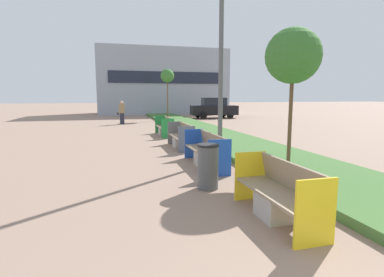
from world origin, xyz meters
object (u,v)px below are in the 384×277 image
Objects in this scene: sapling_tree_near at (293,56)px; parked_car_distant at (214,108)px; pedestrian_walking at (122,112)px; bench_blue_frame at (206,153)px; sapling_tree_far at (167,76)px; bench_grey_frame at (181,138)px; litter_bin at (208,166)px; bench_green_frame at (165,128)px; bench_yellow_frame at (278,197)px; street_lamp_post at (222,12)px.

parked_car_distant is at bearing 76.78° from sapling_tree_near.
pedestrian_walking is at bearing -147.49° from parked_car_distant.
sapling_tree_near reaches higher than bench_blue_frame.
bench_grey_frame is at bearing -98.18° from sapling_tree_far.
bench_green_frame is at bearing 86.09° from litter_bin.
bench_yellow_frame is 7.11m from bench_grey_frame.
bench_yellow_frame is 0.47× the size of sapling_tree_far.
bench_blue_frame is 3.47m from sapling_tree_near.
sapling_tree_far reaches higher than parked_car_distant.
parked_car_distant is (6.45, 14.77, 0.55)m from bench_grey_frame.
street_lamp_post is 1.85× the size of parked_car_distant.
bench_grey_frame is 0.49× the size of sapling_tree_far.
litter_bin reaches higher than bench_yellow_frame.
litter_bin is 4.86m from street_lamp_post.
sapling_tree_near is at bearing -75.50° from pedestrian_walking.
sapling_tree_near reaches higher than bench_grey_frame.
bench_green_frame is 12.76m from parked_car_distant.
bench_yellow_frame is 6.03m from street_lamp_post.
bench_blue_frame is at bearing 149.79° from sapling_tree_near.
sapling_tree_near is (1.96, 2.76, 2.65)m from bench_yellow_frame.
bench_blue_frame is 0.58× the size of sapling_tree_far.
litter_bin is (-0.62, 1.83, 0.13)m from bench_yellow_frame.
sapling_tree_far is 5.37m from parked_car_distant.
bench_grey_frame is at bearing 83.33° from litter_bin.
parked_car_distant is (4.49, 1.16, -2.71)m from sapling_tree_far.
bench_blue_frame is at bearing 73.23° from litter_bin.
bench_yellow_frame and bench_green_frame have the same top height.
pedestrian_walking reaches higher than bench_blue_frame.
bench_grey_frame is at bearing -90.02° from bench_green_frame.
litter_bin is 0.22× the size of parked_car_distant.
sapling_tree_near is 15.61m from pedestrian_walking.
sapling_tree_far is at bearing 83.38° from bench_blue_frame.
bench_green_frame is at bearing 89.99° from bench_yellow_frame.
litter_bin is 0.26× the size of sapling_tree_near.
litter_bin is (-0.62, -9.06, 0.12)m from bench_green_frame.
bench_green_frame is at bearing 103.52° from sapling_tree_near.
litter_bin is at bearing 108.60° from bench_yellow_frame.
sapling_tree_near is at bearing -76.48° from bench_green_frame.
pedestrian_walking is (-1.92, 13.83, 0.46)m from bench_blue_frame.
sapling_tree_near reaches higher than parked_car_distant.
pedestrian_walking is (-3.87, -3.00, -2.78)m from sapling_tree_far.
sapling_tree_near is at bearing 54.62° from bench_yellow_frame.
street_lamp_post reaches higher than sapling_tree_far.
street_lamp_post reaches higher than pedestrian_walking.
bench_blue_frame is 1.48× the size of pedestrian_walking.
street_lamp_post is at bearing 64.66° from litter_bin.
bench_blue_frame is 0.66× the size of sapling_tree_near.
bench_yellow_frame is 0.95× the size of bench_grey_frame.
sapling_tree_far is at bearing 81.82° from bench_grey_frame.
sapling_tree_near is (1.34, -1.67, -1.41)m from street_lamp_post.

